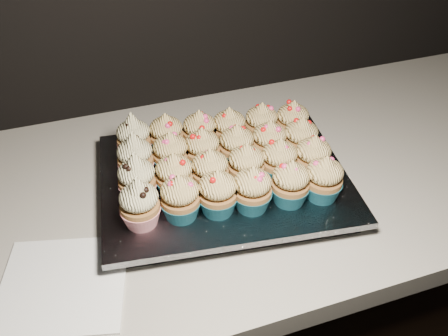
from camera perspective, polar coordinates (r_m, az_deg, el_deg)
worktop at (r=0.91m, az=-12.43°, el=-4.67°), size 2.44×0.64×0.04m
napkin at (r=0.78m, az=-17.95°, el=-12.55°), size 0.22×0.22×0.00m
baking_tray at (r=0.89m, az=0.00°, el=-1.97°), size 0.43×0.35×0.02m
foil_lining at (r=0.88m, az=0.00°, el=-1.13°), size 0.47×0.39×0.01m
cupcake_0 at (r=0.77m, az=-9.63°, el=-4.05°), size 0.06×0.06×0.10m
cupcake_1 at (r=0.78m, az=-5.02°, el=-3.43°), size 0.06×0.06×0.08m
cupcake_2 at (r=0.78m, az=-0.72°, el=-2.88°), size 0.06×0.06×0.08m
cupcake_3 at (r=0.79m, az=3.28°, el=-2.47°), size 0.06×0.06×0.08m
cupcake_4 at (r=0.81m, az=7.60°, el=-1.74°), size 0.06×0.06×0.08m
cupcake_5 at (r=0.83m, az=11.34°, el=-1.23°), size 0.06×0.06×0.08m
cupcake_6 at (r=0.82m, az=-9.91°, el=-1.24°), size 0.06×0.06×0.10m
cupcake_7 at (r=0.82m, az=-5.68°, el=-0.87°), size 0.06×0.06×0.08m
cupcake_8 at (r=0.82m, az=-1.59°, el=-0.38°), size 0.06×0.06×0.08m
cupcake_9 at (r=0.84m, az=2.56°, el=0.26°), size 0.06×0.06×0.08m
cupcake_10 at (r=0.85m, az=6.33°, el=0.84°), size 0.06×0.06×0.08m
cupcake_11 at (r=0.87m, az=10.11°, el=1.20°), size 0.06×0.06×0.08m
cupcake_12 at (r=0.86m, az=-10.10°, el=1.20°), size 0.06×0.06×0.10m
cupcake_13 at (r=0.87m, az=-6.09°, el=1.64°), size 0.06×0.06×0.08m
cupcake_14 at (r=0.87m, az=-2.49°, el=2.10°), size 0.06×0.06×0.08m
cupcake_15 at (r=0.88m, az=1.46°, el=2.53°), size 0.06×0.06×0.08m
cupcake_16 at (r=0.90m, az=5.20°, el=3.00°), size 0.06×0.06×0.08m
cupcake_17 at (r=0.91m, az=8.77°, el=3.34°), size 0.06×0.06×0.08m
cupcake_18 at (r=0.91m, az=-10.26°, el=3.41°), size 0.06×0.06×0.10m
cupcake_19 at (r=0.92m, az=-6.58°, el=3.78°), size 0.06×0.06×0.08m
cupcake_20 at (r=0.92m, az=-2.80°, el=4.18°), size 0.06×0.06×0.08m
cupcake_21 at (r=0.93m, az=0.60°, el=4.52°), size 0.06×0.06×0.08m
cupcake_22 at (r=0.94m, az=4.29°, el=5.06°), size 0.06×0.06×0.08m
cupcake_23 at (r=0.96m, az=7.82°, el=5.28°), size 0.06×0.06×0.08m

